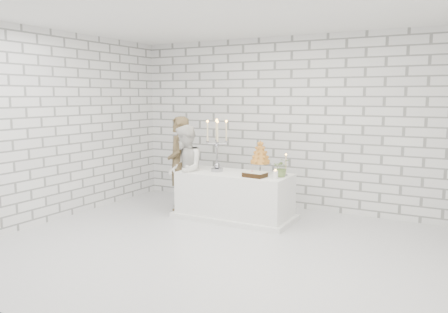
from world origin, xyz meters
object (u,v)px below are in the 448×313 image
cake_table (234,196)px  groom (179,163)px  candelabra (217,145)px  croquembouche (260,157)px  bride (185,170)px

cake_table → groom: bearing=176.4°
cake_table → groom: size_ratio=1.11×
groom → candelabra: groom is taller
groom → croquembouche: groom is taller
cake_table → croquembouche: 0.76m
candelabra → croquembouche: 0.74m
cake_table → candelabra: 0.86m
groom → bride: 0.34m
croquembouche → bride: bearing=-168.7°
candelabra → croquembouche: candelabra is taller
croquembouche → candelabra: bearing=-169.4°
candelabra → croquembouche: bearing=10.6°
candelabra → cake_table: bearing=1.8°
candelabra → groom: bearing=174.3°
candelabra → croquembouche: (0.71, 0.13, -0.16)m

